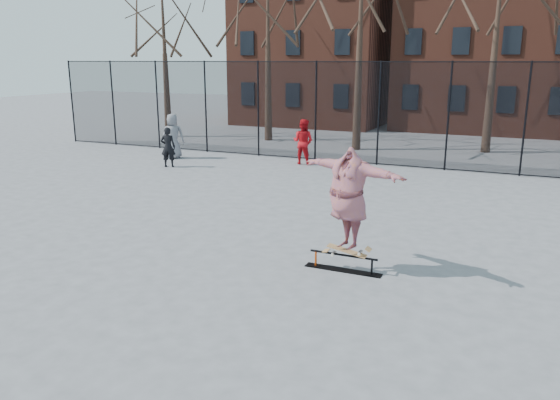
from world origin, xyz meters
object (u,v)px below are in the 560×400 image
at_px(skater, 348,201).
at_px(bystander_red, 303,142).
at_px(skateboard, 347,252).
at_px(bystander_black, 168,147).
at_px(bystander_grey, 173,136).
at_px(skate_rail, 343,264).

relative_size(skater, bystander_red, 1.35).
distance_m(skateboard, bystander_black, 12.17).
bearing_deg(bystander_grey, bystander_black, 92.82).
relative_size(skate_rail, skater, 0.64).
height_order(skateboard, bystander_black, bystander_black).
relative_size(skateboard, bystander_red, 0.48).
xyz_separation_m(skate_rail, bystander_black, (-9.48, 7.54, 0.64)).
height_order(skate_rail, bystander_red, bystander_red).
bearing_deg(skater, skateboard, -156.84).
bearing_deg(bystander_red, skater, 120.05).
bearing_deg(bystander_red, bystander_black, 34.87).
height_order(skate_rail, bystander_grey, bystander_grey).
bearing_deg(bystander_black, bystander_grey, -83.01).
relative_size(skate_rail, skateboard, 1.83).
xyz_separation_m(skate_rail, skater, (0.07, -0.00, 1.29)).
xyz_separation_m(skate_rail, skateboard, (0.07, -0.00, 0.26)).
bearing_deg(skater, bystander_black, 164.84).
xyz_separation_m(skateboard, bystander_red, (-5.03, 10.25, 0.50)).
distance_m(skate_rail, skateboard, 0.27).
distance_m(skate_rail, skater, 1.29).
height_order(bystander_black, bystander_red, bystander_red).
xyz_separation_m(skate_rail, bystander_grey, (-10.43, 9.24, 0.80)).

